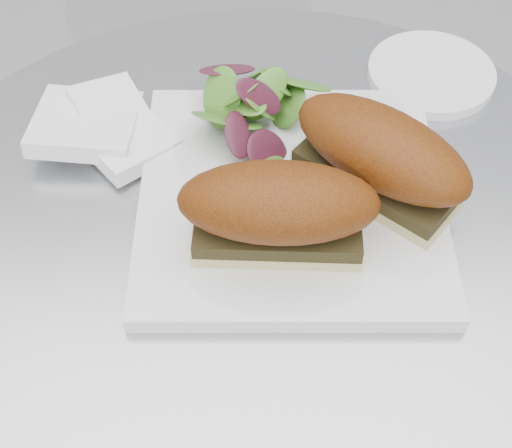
{
  "coord_description": "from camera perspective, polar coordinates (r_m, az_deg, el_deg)",
  "views": [
    {
      "loc": [
        -0.02,
        -0.34,
        1.21
      ],
      "look_at": [
        -0.01,
        0.01,
        0.77
      ],
      "focal_mm": 50.0,
      "sensor_mm": 36.0,
      "label": 1
    }
  ],
  "objects": [
    {
      "name": "sandwich_right",
      "position": [
        0.6,
        9.93,
        5.4
      ],
      "size": [
        0.17,
        0.16,
        0.08
      ],
      "rotation": [
        0.0,
        0.0,
        -0.72
      ],
      "color": "tan",
      "rests_on": "plate"
    },
    {
      "name": "saucer",
      "position": [
        0.77,
        13.84,
        11.6
      ],
      "size": [
        0.13,
        0.13,
        0.01
      ],
      "primitive_type": "cylinder",
      "color": "silver",
      "rests_on": "table"
    },
    {
      "name": "plate",
      "position": [
        0.62,
        2.78,
        2.19
      ],
      "size": [
        0.27,
        0.27,
        0.02
      ],
      "primitive_type": "cube",
      "rotation": [
        0.0,
        0.0,
        -0.03
      ],
      "color": "silver",
      "rests_on": "table"
    },
    {
      "name": "table",
      "position": [
        0.8,
        0.41,
        -12.97
      ],
      "size": [
        0.7,
        0.7,
        0.73
      ],
      "color": "#B3B5BA",
      "rests_on": "ground"
    },
    {
      "name": "sandwich_left",
      "position": [
        0.55,
        1.79,
        1.15
      ],
      "size": [
        0.16,
        0.08,
        0.08
      ],
      "rotation": [
        0.0,
        0.0,
        -0.07
      ],
      "color": "tan",
      "rests_on": "plate"
    },
    {
      "name": "salad",
      "position": [
        0.65,
        0.2,
        9.26
      ],
      "size": [
        0.11,
        0.11,
        0.05
      ],
      "primitive_type": null,
      "color": "#4D8A2D",
      "rests_on": "plate"
    },
    {
      "name": "napkin",
      "position": [
        0.69,
        -11.76,
        6.82
      ],
      "size": [
        0.16,
        0.16,
        0.02
      ],
      "primitive_type": null,
      "rotation": [
        0.0,
        0.0,
        -0.4
      ],
      "color": "white",
      "rests_on": "table"
    }
  ]
}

